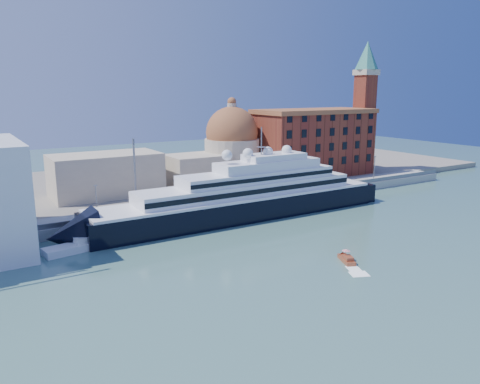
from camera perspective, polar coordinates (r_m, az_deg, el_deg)
ground at (r=98.36m, az=5.40°, el=-6.51°), size 400.00×400.00×0.00m
quay at (r=125.62m, az=-3.98°, el=-1.71°), size 180.00×10.00×2.50m
land at (r=162.26m, az=-10.76°, el=1.21°), size 260.00×72.00×2.00m
quay_fence at (r=121.33m, az=-3.00°, el=-1.31°), size 180.00×0.10×1.20m
superyacht at (r=116.14m, az=-0.88°, el=-1.17°), size 88.53×12.27×26.46m
service_barge at (r=100.17m, az=-19.27°, el=-6.33°), size 12.83×5.98×2.78m
water_taxi at (r=90.94m, az=12.90°, el=-7.97°), size 3.71×5.53×2.50m
warehouse at (r=167.27m, az=9.00°, el=6.04°), size 43.00×19.00×23.25m
campanile at (r=182.92m, az=14.98°, el=11.00°), size 8.40×8.40×47.00m
church at (r=147.43m, az=-6.16°, el=4.16°), size 66.00×18.00×25.50m
lamp_posts at (r=116.99m, az=-9.13°, el=1.42°), size 120.80×2.40×18.00m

